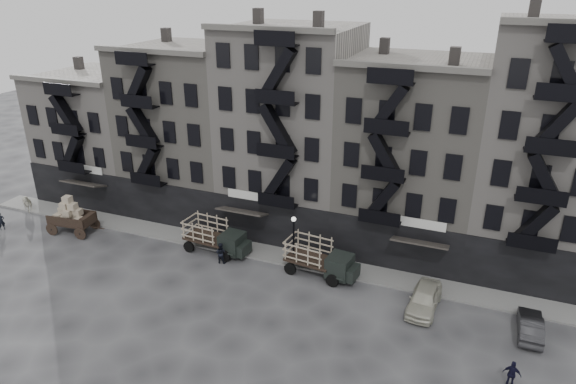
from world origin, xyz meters
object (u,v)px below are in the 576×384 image
at_px(policeman, 512,374).
at_px(wagon, 70,212).
at_px(horse, 25,203).
at_px(car_east, 424,299).
at_px(car_far, 530,326).
at_px(stake_truck_west, 215,234).
at_px(pedestrian_mid, 221,253).
at_px(pedestrian_west, 1,221).
at_px(stake_truck_east, 320,256).

bearing_deg(policeman, wagon, -1.89).
relative_size(horse, wagon, 0.51).
xyz_separation_m(car_east, car_far, (6.50, -0.30, -0.13)).
xyz_separation_m(stake_truck_west, car_east, (16.71, -1.63, -0.78)).
bearing_deg(pedestrian_mid, policeman, 158.54).
bearing_deg(policeman, car_far, -95.39).
height_order(car_east, pedestrian_mid, pedestrian_mid).
bearing_deg(stake_truck_west, pedestrian_west, -165.25).
bearing_deg(policeman, car_east, -38.13).
relative_size(stake_truck_west, policeman, 3.43).
relative_size(horse, pedestrian_mid, 1.24).
distance_m(horse, stake_truck_west, 20.30).
height_order(stake_truck_east, car_far, stake_truck_east).
relative_size(wagon, car_far, 1.05).
relative_size(car_east, pedestrian_west, 2.83).
distance_m(wagon, car_far, 36.45).
distance_m(wagon, policeman, 35.75).
bearing_deg(car_east, pedestrian_mid, -176.93).
xyz_separation_m(car_east, pedestrian_west, (-36.00, -1.91, 0.03)).
bearing_deg(horse, car_east, -69.85).
bearing_deg(car_far, wagon, -0.83).
bearing_deg(horse, pedestrian_mid, -71.06).
bearing_deg(car_east, stake_truck_east, 173.46).
bearing_deg(stake_truck_east, pedestrian_mid, -164.30).
distance_m(wagon, pedestrian_mid, 14.47).
relative_size(stake_truck_west, car_far, 1.42).
xyz_separation_m(horse, policeman, (42.40, -7.07, -0.07)).
relative_size(stake_truck_west, car_east, 1.23).
height_order(pedestrian_west, policeman, policeman).
bearing_deg(car_far, horse, -2.89).
height_order(car_far, policeman, policeman).
distance_m(car_east, pedestrian_mid, 15.49).
xyz_separation_m(wagon, pedestrian_west, (-6.08, -1.95, -1.09)).
height_order(horse, wagon, wagon).
distance_m(wagon, car_east, 29.95).
xyz_separation_m(pedestrian_west, pedestrian_mid, (20.51, 2.16, 0.04)).
distance_m(stake_truck_west, car_far, 23.30).
bearing_deg(pedestrian_west, car_far, -52.39).
height_order(stake_truck_west, car_far, stake_truck_west).
bearing_deg(horse, car_far, -69.86).
bearing_deg(pedestrian_mid, car_far, 172.22).
xyz_separation_m(horse, pedestrian_west, (1.00, -3.59, -0.08)).
bearing_deg(policeman, stake_truck_west, -10.77).
bearing_deg(pedestrian_mid, stake_truck_west, -55.08).
height_order(wagon, stake_truck_west, wagon).
relative_size(pedestrian_mid, policeman, 1.04).
xyz_separation_m(wagon, car_far, (36.42, -0.34, -1.25)).
xyz_separation_m(wagon, pedestrian_mid, (14.43, 0.21, -1.05)).
relative_size(wagon, stake_truck_west, 0.74).
xyz_separation_m(horse, car_east, (37.00, -1.67, -0.11)).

